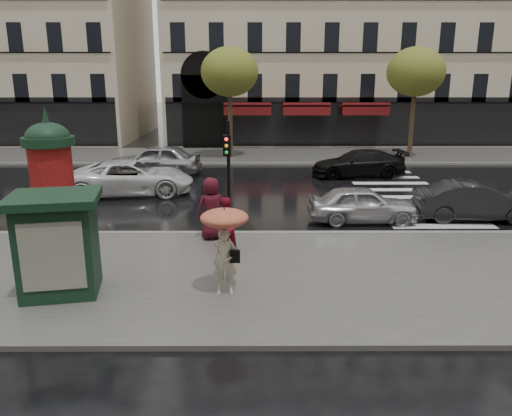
{
  "coord_description": "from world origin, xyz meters",
  "views": [
    {
      "loc": [
        -0.54,
        -12.43,
        5.11
      ],
      "look_at": [
        -0.5,
        1.5,
        1.34
      ],
      "focal_mm": 35.0,
      "sensor_mm": 36.0,
      "label": 1
    }
  ],
  "objects_px": {
    "woman_red": "(225,225)",
    "car_darkgrey": "(475,201)",
    "newsstand": "(58,243)",
    "traffic_light": "(228,167)",
    "car_black": "(358,163)",
    "man_burgundy": "(211,208)",
    "morris_column": "(52,177)",
    "car_white": "(131,178)",
    "car_silver": "(363,204)",
    "woman_umbrella": "(225,237)",
    "car_far_silver": "(155,160)"
  },
  "relations": [
    {
      "from": "woman_red",
      "to": "car_darkgrey",
      "type": "relative_size",
      "value": 0.39
    },
    {
      "from": "woman_red",
      "to": "newsstand",
      "type": "bearing_deg",
      "value": -2.64
    },
    {
      "from": "traffic_light",
      "to": "car_black",
      "type": "distance_m",
      "value": 11.74
    },
    {
      "from": "man_burgundy",
      "to": "morris_column",
      "type": "height_order",
      "value": "morris_column"
    },
    {
      "from": "woman_red",
      "to": "car_white",
      "type": "distance_m",
      "value": 8.82
    },
    {
      "from": "car_silver",
      "to": "car_black",
      "type": "height_order",
      "value": "car_black"
    },
    {
      "from": "woman_red",
      "to": "morris_column",
      "type": "relative_size",
      "value": 0.4
    },
    {
      "from": "woman_umbrella",
      "to": "car_white",
      "type": "relative_size",
      "value": 0.4
    },
    {
      "from": "car_darkgrey",
      "to": "car_white",
      "type": "xyz_separation_m",
      "value": [
        -13.24,
        3.97,
        0.05
      ]
    },
    {
      "from": "woman_umbrella",
      "to": "man_burgundy",
      "type": "relative_size",
      "value": 1.09
    },
    {
      "from": "man_burgundy",
      "to": "car_black",
      "type": "relative_size",
      "value": 0.41
    },
    {
      "from": "man_burgundy",
      "to": "morris_column",
      "type": "xyz_separation_m",
      "value": [
        -4.81,
        -0.0,
        0.98
      ]
    },
    {
      "from": "man_burgundy",
      "to": "morris_column",
      "type": "distance_m",
      "value": 4.91
    },
    {
      "from": "man_burgundy",
      "to": "morris_column",
      "type": "relative_size",
      "value": 0.48
    },
    {
      "from": "car_white",
      "to": "car_far_silver",
      "type": "height_order",
      "value": "car_far_silver"
    },
    {
      "from": "woman_umbrella",
      "to": "newsstand",
      "type": "relative_size",
      "value": 0.89
    },
    {
      "from": "man_burgundy",
      "to": "newsstand",
      "type": "relative_size",
      "value": 0.82
    },
    {
      "from": "woman_umbrella",
      "to": "car_darkgrey",
      "type": "height_order",
      "value": "woman_umbrella"
    },
    {
      "from": "woman_red",
      "to": "morris_column",
      "type": "bearing_deg",
      "value": -52.49
    },
    {
      "from": "car_black",
      "to": "man_burgundy",
      "type": "bearing_deg",
      "value": -37.0
    },
    {
      "from": "traffic_light",
      "to": "car_black",
      "type": "height_order",
      "value": "traffic_light"
    },
    {
      "from": "newsstand",
      "to": "car_black",
      "type": "xyz_separation_m",
      "value": [
        9.81,
        14.21,
        -0.66
      ]
    },
    {
      "from": "car_silver",
      "to": "woman_umbrella",
      "type": "bearing_deg",
      "value": 142.84
    },
    {
      "from": "woman_red",
      "to": "car_darkgrey",
      "type": "distance_m",
      "value": 9.47
    },
    {
      "from": "newsstand",
      "to": "car_far_silver",
      "type": "height_order",
      "value": "newsstand"
    },
    {
      "from": "man_burgundy",
      "to": "traffic_light",
      "type": "xyz_separation_m",
      "value": [
        0.51,
        0.33,
        1.22
      ]
    },
    {
      "from": "woman_umbrella",
      "to": "car_darkgrey",
      "type": "xyz_separation_m",
      "value": [
        8.58,
        6.47,
        -0.82
      ]
    },
    {
      "from": "woman_red",
      "to": "car_black",
      "type": "distance_m",
      "value": 13.0
    },
    {
      "from": "woman_red",
      "to": "traffic_light",
      "type": "bearing_deg",
      "value": -131.0
    },
    {
      "from": "car_white",
      "to": "car_silver",
      "type": "bearing_deg",
      "value": -121.9
    },
    {
      "from": "man_burgundy",
      "to": "traffic_light",
      "type": "distance_m",
      "value": 1.36
    },
    {
      "from": "man_burgundy",
      "to": "car_silver",
      "type": "distance_m",
      "value": 5.6
    },
    {
      "from": "woman_umbrella",
      "to": "woman_red",
      "type": "relative_size",
      "value": 1.31
    },
    {
      "from": "car_silver",
      "to": "car_black",
      "type": "distance_m",
      "value": 8.21
    },
    {
      "from": "traffic_light",
      "to": "car_silver",
      "type": "xyz_separation_m",
      "value": [
        4.63,
        1.83,
        -1.65
      ]
    },
    {
      "from": "woman_umbrella",
      "to": "car_darkgrey",
      "type": "bearing_deg",
      "value": 37.05
    },
    {
      "from": "traffic_light",
      "to": "car_far_silver",
      "type": "relative_size",
      "value": 0.77
    },
    {
      "from": "woman_umbrella",
      "to": "woman_red",
      "type": "xyz_separation_m",
      "value": [
        -0.17,
        2.85,
        -0.58
      ]
    },
    {
      "from": "man_burgundy",
      "to": "car_silver",
      "type": "bearing_deg",
      "value": 176.72
    },
    {
      "from": "woman_umbrella",
      "to": "traffic_light",
      "type": "bearing_deg",
      "value": 91.75
    },
    {
      "from": "woman_red",
      "to": "traffic_light",
      "type": "relative_size",
      "value": 0.45
    },
    {
      "from": "woman_red",
      "to": "traffic_light",
      "type": "xyz_separation_m",
      "value": [
        0.04,
        1.55,
        1.38
      ]
    },
    {
      "from": "car_darkgrey",
      "to": "car_far_silver",
      "type": "distance_m",
      "value": 15.39
    },
    {
      "from": "woman_red",
      "to": "car_far_silver",
      "type": "height_order",
      "value": "woman_red"
    },
    {
      "from": "car_darkgrey",
      "to": "car_black",
      "type": "xyz_separation_m",
      "value": [
        -2.61,
        7.83,
        -0.01
      ]
    },
    {
      "from": "car_white",
      "to": "newsstand",
      "type": "bearing_deg",
      "value": 177.33
    },
    {
      "from": "man_burgundy",
      "to": "traffic_light",
      "type": "height_order",
      "value": "traffic_light"
    },
    {
      "from": "car_white",
      "to": "car_black",
      "type": "xyz_separation_m",
      "value": [
        10.63,
        3.86,
        -0.06
      ]
    },
    {
      "from": "woman_umbrella",
      "to": "car_black",
      "type": "xyz_separation_m",
      "value": [
        5.97,
        14.3,
        -0.83
      ]
    },
    {
      "from": "morris_column",
      "to": "car_white",
      "type": "xyz_separation_m",
      "value": [
        0.8,
        6.37,
        -1.32
      ]
    }
  ]
}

